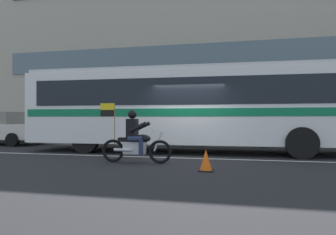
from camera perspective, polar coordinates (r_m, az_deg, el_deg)
ground_plane at (r=10.83m, az=3.83°, el=-7.15°), size 60.00×60.00×0.00m
sidewalk_curb at (r=15.86m, az=6.68°, el=-4.66°), size 28.00×3.80×0.15m
lane_center_stripe at (r=10.25m, az=3.31°, el=-7.53°), size 26.60×0.14×0.01m
office_building_facade at (r=18.98m, az=7.43°, el=17.42°), size 28.00×0.89×14.09m
transit_bus at (r=11.93m, az=5.24°, el=2.56°), size 13.15×2.88×3.22m
motorcycle_with_rider at (r=9.14m, az=-6.10°, el=-4.25°), size 2.20×0.64×1.78m
parked_hatchback_downstreet at (r=17.63m, az=-28.79°, el=-1.67°), size 4.50×1.92×1.64m
fire_hydrant at (r=14.95m, az=8.00°, el=-3.23°), size 0.22×0.30×0.75m
traffic_cone at (r=7.78m, az=7.06°, el=-8.00°), size 0.36×0.36×0.55m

